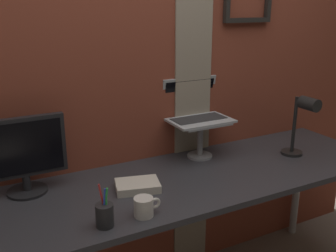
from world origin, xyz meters
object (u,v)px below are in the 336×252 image
desk_lamp (302,120)px  pen_cup (105,215)px  monitor (23,152)px  laptop (194,108)px  coffee_mug (144,207)px

desk_lamp → pen_cup: size_ratio=1.97×
monitor → laptop: laptop is taller
pen_cup → desk_lamp: bearing=8.3°
desk_lamp → coffee_mug: 1.06m
desk_lamp → pen_cup: (-1.20, -0.18, -0.17)m
coffee_mug → pen_cup: bearing=179.9°
monitor → desk_lamp: size_ratio=1.07×
laptop → pen_cup: 0.90m
laptop → pen_cup: bearing=-144.5°
pen_cup → monitor: bearing=116.7°
laptop → coffee_mug: laptop is taller
laptop → pen_cup: laptop is taller
desk_lamp → laptop: bearing=146.0°
monitor → laptop: (0.93, 0.07, 0.07)m
laptop → coffee_mug: 0.78m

